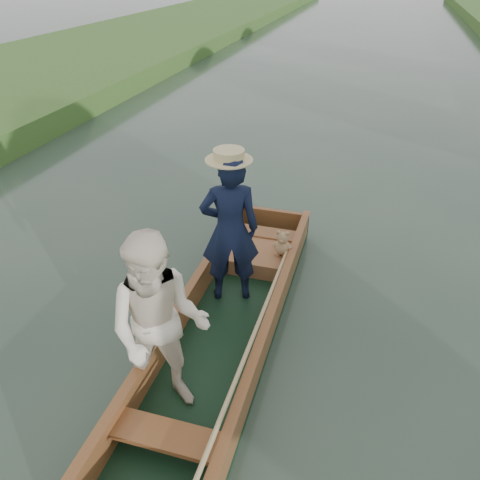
# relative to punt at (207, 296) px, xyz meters

# --- Properties ---
(ground) EXTENTS (120.00, 120.00, 0.00)m
(ground) POSITION_rel_punt_xyz_m (0.12, 0.22, -0.72)
(ground) COLOR #283D30
(ground) RESTS_ON ground
(punt) EXTENTS (1.33, 5.00, 2.00)m
(punt) POSITION_rel_punt_xyz_m (0.00, 0.00, 0.00)
(punt) COLOR black
(punt) RESTS_ON ground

